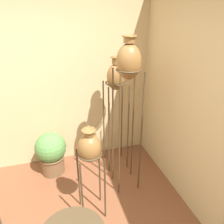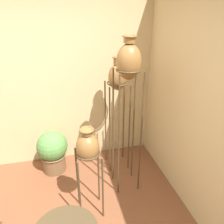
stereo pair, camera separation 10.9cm
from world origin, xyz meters
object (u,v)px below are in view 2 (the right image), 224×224
vase_stand_tall (129,67)px  potted_plant (53,150)px  vase_stand_medium (117,81)px  vase_stand_short (88,149)px

vase_stand_tall → potted_plant: vase_stand_tall is taller
vase_stand_medium → vase_stand_short: bearing=-123.8°
vase_stand_short → potted_plant: (-0.42, 0.87, -0.53)m
vase_stand_short → vase_stand_tall: bearing=32.1°
vase_stand_tall → potted_plant: size_ratio=3.04×
vase_stand_short → potted_plant: size_ratio=1.72×
vase_stand_medium → vase_stand_tall: bearing=-90.0°
potted_plant → vase_stand_medium: bearing=-4.1°
vase_stand_tall → vase_stand_short: 1.00m
vase_stand_tall → vase_stand_short: bearing=-147.9°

